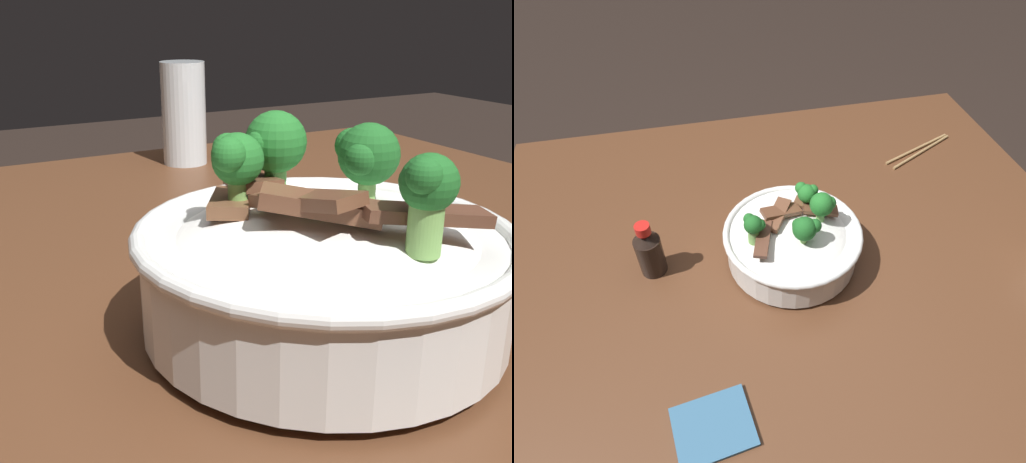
{
  "view_description": "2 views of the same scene",
  "coord_description": "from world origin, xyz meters",
  "views": [
    {
      "loc": [
        -0.33,
        0.23,
        0.95
      ],
      "look_at": [
        0.01,
        0.04,
        0.81
      ],
      "focal_mm": 45.08,
      "sensor_mm": 36.0,
      "label": 1
    },
    {
      "loc": [
        -0.16,
        -0.51,
        1.38
      ],
      "look_at": [
        -0.05,
        0.01,
        0.82
      ],
      "focal_mm": 30.2,
      "sensor_mm": 36.0,
      "label": 2
    }
  ],
  "objects": [
    {
      "name": "rice_bowl",
      "position": [
        -0.01,
        0.0,
        0.79
      ],
      "size": [
        0.25,
        0.25,
        0.15
      ],
      "color": "white",
      "rests_on": "dining_table"
    },
    {
      "name": "drinking_glass",
      "position": [
        0.49,
        -0.11,
        0.8
      ],
      "size": [
        0.06,
        0.06,
        0.14
      ],
      "color": "white",
      "rests_on": "dining_table"
    }
  ]
}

